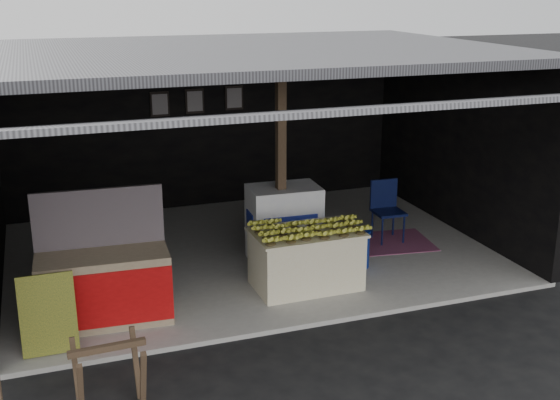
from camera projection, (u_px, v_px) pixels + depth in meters
name	position (u px, v px, depth m)	size (l,w,h in m)	color
ground	(311.00, 328.00, 8.20)	(80.00, 80.00, 0.00)	black
concrete_slab	(248.00, 252.00, 10.45)	(7.00, 5.00, 0.06)	gray
shophouse	(240.00, 111.00, 10.12)	(7.40, 7.29, 3.02)	black
banana_table	(306.00, 259.00, 9.08)	(1.41, 0.88, 0.77)	silver
banana_pile	(306.00, 225.00, 8.94)	(1.28, 0.77, 0.15)	gold
white_crate	(284.00, 224.00, 9.91)	(1.01, 0.71, 1.09)	white
neighbor_stall	(104.00, 284.00, 8.12)	(1.53, 0.76, 1.54)	#998466
green_signboard	(48.00, 314.00, 7.44)	(0.58, 0.04, 0.88)	black
sawhorse	(109.00, 369.00, 6.51)	(0.71, 0.63, 0.68)	#503A28
water_barrel	(357.00, 249.00, 9.76)	(0.35, 0.35, 0.51)	navy
plastic_chair	(386.00, 205.00, 10.74)	(0.46, 0.46, 0.93)	#091036
magenta_rug	(381.00, 243.00, 10.71)	(1.50, 1.00, 0.01)	maroon
picture_frames	(197.00, 101.00, 11.99)	(1.62, 0.04, 0.46)	black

